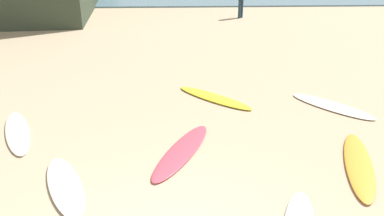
{
  "coord_description": "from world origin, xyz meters",
  "views": [
    {
      "loc": [
        0.09,
        -4.25,
        4.34
      ],
      "look_at": [
        0.37,
        4.38,
        0.3
      ],
      "focal_mm": 37.48,
      "sensor_mm": 36.0,
      "label": 1
    }
  ],
  "objects_px": {
    "surfboard_0": "(182,151)",
    "surfboard_1": "(359,164)",
    "surfboard_6": "(65,186)",
    "surfboard_7": "(214,98)",
    "surfboard_4": "(332,106)",
    "surfboard_2": "(17,132)"
  },
  "relations": [
    {
      "from": "surfboard_0",
      "to": "surfboard_1",
      "type": "bearing_deg",
      "value": 14.98
    },
    {
      "from": "surfboard_1",
      "to": "surfboard_6",
      "type": "height_order",
      "value": "surfboard_6"
    },
    {
      "from": "surfboard_6",
      "to": "surfboard_7",
      "type": "xyz_separation_m",
      "value": [
        3.01,
        3.85,
        -0.01
      ]
    },
    {
      "from": "surfboard_4",
      "to": "surfboard_7",
      "type": "xyz_separation_m",
      "value": [
        -2.98,
        0.63,
        0.01
      ]
    },
    {
      "from": "surfboard_1",
      "to": "surfboard_7",
      "type": "height_order",
      "value": "surfboard_1"
    },
    {
      "from": "surfboard_1",
      "to": "surfboard_4",
      "type": "xyz_separation_m",
      "value": [
        0.44,
        2.72,
        -0.01
      ]
    },
    {
      "from": "surfboard_0",
      "to": "surfboard_4",
      "type": "distance_m",
      "value": 4.42
    },
    {
      "from": "surfboard_0",
      "to": "surfboard_1",
      "type": "relative_size",
      "value": 0.96
    },
    {
      "from": "surfboard_6",
      "to": "surfboard_1",
      "type": "bearing_deg",
      "value": 160.94
    },
    {
      "from": "surfboard_2",
      "to": "surfboard_7",
      "type": "relative_size",
      "value": 0.95
    },
    {
      "from": "surfboard_7",
      "to": "surfboard_4",
      "type": "bearing_deg",
      "value": 120.14
    },
    {
      "from": "surfboard_1",
      "to": "surfboard_4",
      "type": "height_order",
      "value": "surfboard_1"
    },
    {
      "from": "surfboard_2",
      "to": "surfboard_4",
      "type": "relative_size",
      "value": 1.0
    },
    {
      "from": "surfboard_7",
      "to": "surfboard_0",
      "type": "bearing_deg",
      "value": 23.6
    },
    {
      "from": "surfboard_2",
      "to": "surfboard_7",
      "type": "height_order",
      "value": "same"
    },
    {
      "from": "surfboard_2",
      "to": "surfboard_1",
      "type": "bearing_deg",
      "value": -35.95
    },
    {
      "from": "surfboard_0",
      "to": "surfboard_7",
      "type": "bearing_deg",
      "value": 96.73
    },
    {
      "from": "surfboard_0",
      "to": "surfboard_7",
      "type": "xyz_separation_m",
      "value": [
        0.91,
        2.72,
        0.0
      ]
    },
    {
      "from": "surfboard_4",
      "to": "surfboard_7",
      "type": "bearing_deg",
      "value": -55.83
    },
    {
      "from": "surfboard_0",
      "to": "surfboard_7",
      "type": "distance_m",
      "value": 2.87
    },
    {
      "from": "surfboard_4",
      "to": "surfboard_6",
      "type": "distance_m",
      "value": 6.8
    },
    {
      "from": "surfboard_1",
      "to": "surfboard_4",
      "type": "distance_m",
      "value": 2.75
    }
  ]
}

